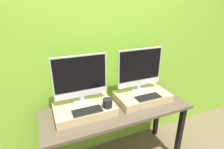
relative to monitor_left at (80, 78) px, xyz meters
The scene contains 9 objects.
wall_back 0.45m from the monitor_left, 32.11° to the left, with size 8.00×0.04×2.60m.
workbench 0.56m from the monitor_left, 22.60° to the right, with size 1.53×0.55×0.74m.
wooden_riser_left 0.31m from the monitor_left, 90.00° to the right, with size 0.58×0.37×0.08m.
monitor_left is the anchor object (origin of this frame).
keyboard_left 0.32m from the monitor_left, 90.00° to the right, with size 0.28×0.12×0.01m.
mug 0.35m from the monitor_left, 44.51° to the right, with size 0.09×0.09×0.09m.
wooden_riser_right 0.73m from the monitor_left, ahead, with size 0.58×0.37×0.08m.
monitor_right 0.67m from the monitor_left, ahead, with size 0.53×0.18×0.49m.
keyboard_right 0.74m from the monitor_left, 16.56° to the right, with size 0.28×0.12×0.01m.
Camera 1 is at (-0.66, -1.13, 1.74)m, focal length 28.00 mm.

